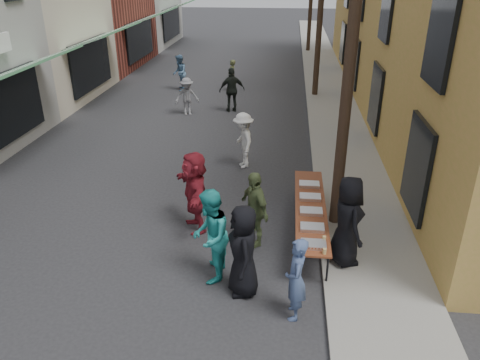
% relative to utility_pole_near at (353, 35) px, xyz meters
% --- Properties ---
extents(ground, '(120.00, 120.00, 0.00)m').
position_rel_utility_pole_near_xyz_m(ground, '(-4.30, -3.00, -4.50)').
color(ground, '#28282B').
rests_on(ground, ground).
extents(sidewalk, '(2.20, 60.00, 0.10)m').
position_rel_utility_pole_near_xyz_m(sidewalk, '(0.70, 12.00, -4.45)').
color(sidewalk, gray).
rests_on(sidewalk, ground).
extents(storefront_row, '(8.00, 37.00, 9.00)m').
position_rel_utility_pole_near_xyz_m(storefront_row, '(-14.30, 11.96, -0.38)').
color(storefront_row, maroon).
rests_on(storefront_row, ground).
extents(utility_pole_near, '(0.26, 0.26, 9.00)m').
position_rel_utility_pole_near_xyz_m(utility_pole_near, '(0.00, 0.00, 0.00)').
color(utility_pole_near, '#2D2116').
rests_on(utility_pole_near, ground).
extents(serving_table, '(0.70, 4.00, 0.75)m').
position_rel_utility_pole_near_xyz_m(serving_table, '(-0.63, -0.55, -3.79)').
color(serving_table, brown).
rests_on(serving_table, ground).
extents(catering_tray_sausage, '(0.50, 0.33, 0.08)m').
position_rel_utility_pole_near_xyz_m(catering_tray_sausage, '(-0.63, -2.20, -3.71)').
color(catering_tray_sausage, maroon).
rests_on(catering_tray_sausage, serving_table).
extents(catering_tray_foil_b, '(0.50, 0.33, 0.08)m').
position_rel_utility_pole_near_xyz_m(catering_tray_foil_b, '(-0.63, -1.55, -3.71)').
color(catering_tray_foil_b, '#B2B2B7').
rests_on(catering_tray_foil_b, serving_table).
extents(catering_tray_buns, '(0.50, 0.33, 0.08)m').
position_rel_utility_pole_near_xyz_m(catering_tray_buns, '(-0.63, -0.85, -3.71)').
color(catering_tray_buns, tan).
rests_on(catering_tray_buns, serving_table).
extents(catering_tray_foil_d, '(0.50, 0.33, 0.08)m').
position_rel_utility_pole_near_xyz_m(catering_tray_foil_d, '(-0.63, -0.15, -3.71)').
color(catering_tray_foil_d, '#B2B2B7').
rests_on(catering_tray_foil_d, serving_table).
extents(catering_tray_buns_end, '(0.50, 0.33, 0.08)m').
position_rel_utility_pole_near_xyz_m(catering_tray_buns_end, '(-0.63, 0.55, -3.71)').
color(catering_tray_buns_end, tan).
rests_on(catering_tray_buns_end, serving_table).
extents(condiment_jar_a, '(0.07, 0.07, 0.08)m').
position_rel_utility_pole_near_xyz_m(condiment_jar_a, '(-0.85, -2.50, -3.71)').
color(condiment_jar_a, '#A57F26').
rests_on(condiment_jar_a, serving_table).
extents(condiment_jar_b, '(0.07, 0.07, 0.08)m').
position_rel_utility_pole_near_xyz_m(condiment_jar_b, '(-0.85, -2.40, -3.71)').
color(condiment_jar_b, '#A57F26').
rests_on(condiment_jar_b, serving_table).
extents(condiment_jar_c, '(0.07, 0.07, 0.08)m').
position_rel_utility_pole_near_xyz_m(condiment_jar_c, '(-0.85, -2.30, -3.71)').
color(condiment_jar_c, '#A57F26').
rests_on(condiment_jar_c, serving_table).
extents(cup_stack, '(0.08, 0.08, 0.12)m').
position_rel_utility_pole_near_xyz_m(cup_stack, '(-0.43, -2.45, -3.69)').
color(cup_stack, tan).
rests_on(cup_stack, serving_table).
extents(guest_front_a, '(0.80, 1.03, 1.87)m').
position_rel_utility_pole_near_xyz_m(guest_front_a, '(-1.98, -2.79, -3.56)').
color(guest_front_a, black).
rests_on(guest_front_a, ground).
extents(guest_front_b, '(0.39, 0.59, 1.61)m').
position_rel_utility_pole_near_xyz_m(guest_front_b, '(-0.99, -3.38, -3.69)').
color(guest_front_b, '#455A87').
rests_on(guest_front_b, ground).
extents(guest_front_c, '(0.76, 0.97, 1.96)m').
position_rel_utility_pole_near_xyz_m(guest_front_c, '(-2.67, -2.42, -3.52)').
color(guest_front_c, '#29ACA9').
rests_on(guest_front_c, ground).
extents(guest_front_d, '(0.98, 1.28, 1.74)m').
position_rel_utility_pole_near_xyz_m(guest_front_d, '(-2.58, 3.31, -3.63)').
color(guest_front_d, silver).
rests_on(guest_front_d, ground).
extents(guest_front_e, '(0.95, 1.11, 1.78)m').
position_rel_utility_pole_near_xyz_m(guest_front_e, '(-1.90, -1.05, -3.61)').
color(guest_front_e, '#5A6A3D').
rests_on(guest_front_e, ground).
extents(guest_queue_back, '(1.25, 1.92, 1.98)m').
position_rel_utility_pole_near_xyz_m(guest_queue_back, '(-3.34, -0.53, -3.51)').
color(guest_queue_back, maroon).
rests_on(guest_queue_back, ground).
extents(server, '(0.87, 1.09, 1.95)m').
position_rel_utility_pole_near_xyz_m(server, '(0.05, -1.70, -3.42)').
color(server, black).
rests_on(server, sidewalk).
extents(passerby_left, '(1.15, 0.90, 1.55)m').
position_rel_utility_pole_near_xyz_m(passerby_left, '(-5.43, 8.49, -3.72)').
color(passerby_left, slate).
rests_on(passerby_left, ground).
extents(passerby_mid, '(1.18, 0.78, 1.86)m').
position_rel_utility_pole_near_xyz_m(passerby_mid, '(-3.62, 9.15, -3.57)').
color(passerby_mid, black).
rests_on(passerby_mid, ground).
extents(passerby_right, '(0.41, 0.58, 1.53)m').
position_rel_utility_pole_near_xyz_m(passerby_right, '(-4.04, 12.58, -3.74)').
color(passerby_right, '#4C522F').
rests_on(passerby_right, ground).
extents(passerby_far, '(0.79, 0.94, 1.72)m').
position_rel_utility_pole_near_xyz_m(passerby_far, '(-6.62, 12.47, -3.64)').
color(passerby_far, '#50769B').
rests_on(passerby_far, ground).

